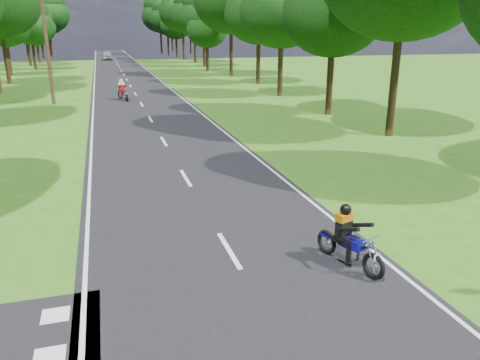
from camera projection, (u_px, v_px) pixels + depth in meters
name	position (u px, v px, depth m)	size (l,w,h in m)	color
ground	(255.00, 294.00, 9.44)	(160.00, 160.00, 0.00)	#325D15
main_road	(124.00, 75.00, 55.12)	(7.00, 140.00, 0.02)	black
road_markings	(123.00, 76.00, 53.36)	(7.40, 140.00, 0.01)	silver
treeline	(126.00, 5.00, 62.16)	(40.00, 115.35, 14.78)	black
telegraph_pole	(47.00, 45.00, 32.17)	(1.20, 0.26, 8.00)	#382616
rider_near_blue	(350.00, 236.00, 10.32)	(0.57, 1.70, 1.42)	#0F0C8B
rider_far_red	(122.00, 90.00, 34.98)	(0.62, 1.86, 1.55)	#B00D18
distant_car	(108.00, 55.00, 82.13)	(1.77, 4.40, 1.50)	#A8ABAF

